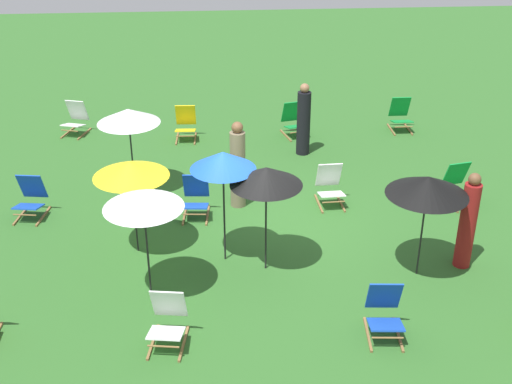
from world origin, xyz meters
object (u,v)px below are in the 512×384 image
Objects in this scene: person_2 at (468,223)px; deckchair_7 at (385,312)px; umbrella_0 at (428,186)px; person_0 at (304,121)px; deckchair_11 at (186,124)px; person_1 at (238,167)px; deckchair_5 at (401,115)px; deckchair_1 at (168,320)px; umbrella_1 at (266,176)px; umbrella_4 at (143,199)px; deckchair_3 at (330,186)px; umbrella_5 at (128,116)px; deckchair_0 at (294,120)px; umbrella_2 at (131,169)px; deckchair_2 at (31,198)px; deckchair_9 at (196,198)px; umbrella_3 at (223,161)px; deckchair_4 at (75,119)px; deckchair_6 at (459,185)px.

deckchair_7 is at bearing -48.27° from person_2.
umbrella_0 reaches higher than person_0.
person_1 is at bearing -70.44° from deckchair_11.
deckchair_5 is 2.97m from person_0.
umbrella_1 reaches higher than deckchair_1.
deckchair_11 is at bearing 85.96° from umbrella_4.
deckchair_3 is 0.46× the size of umbrella_5.
deckchair_0 is 0.50× the size of umbrella_2.
deckchair_2 is 0.49× the size of person_2.
deckchair_0 and deckchair_7 have the same top height.
person_1 reaches higher than deckchair_3.
deckchair_11 is (-0.25, 3.90, 0.00)m from deckchair_9.
deckchair_1 is 2.71m from umbrella_1.
deckchair_5 is 0.47× the size of umbrella_0.
deckchair_2 is 0.42× the size of umbrella_3.
umbrella_3 is (1.51, -0.39, 0.27)m from umbrella_2.
deckchair_4 is at bearing -133.16° from person_2.
person_0 is (-1.18, 5.09, -0.83)m from umbrella_0.
deckchair_11 is at bearing 126.35° from deckchair_3.
deckchair_7 is 0.42× the size of umbrella_3.
umbrella_0 is at bearing -27.52° from deckchair_9.
umbrella_0 reaches higher than deckchair_5.
deckchair_11 is at bearing 116.00° from deckchair_7.
deckchair_1 and deckchair_3 have the same top height.
deckchair_2 and deckchair_9 have the same top height.
deckchair_5 is 8.22m from deckchair_7.
deckchair_0 is 4.80m from umbrella_5.
deckchair_1 is 2.72m from umbrella_3.
umbrella_4 is 1.03× the size of umbrella_5.
umbrella_5 is at bearing 98.51° from umbrella_4.
umbrella_1 reaches higher than umbrella_5.
person_1 is 1.02× the size of person_2.
deckchair_5 is at bearing 56.88° from umbrella_1.
umbrella_0 reaches higher than deckchair_2.
umbrella_3 is (0.88, 2.11, 1.47)m from deckchair_1.
deckchair_3 is 3.22m from umbrella_3.
deckchair_1 is 0.49× the size of umbrella_2.
deckchair_0 is at bearing 114.52° from deckchair_6.
deckchair_3 is 0.47× the size of umbrella_0.
umbrella_2 is at bearing 166.83° from umbrella_0.
umbrella_0 is 4.35m from umbrella_4.
umbrella_1 is (-1.54, 1.83, 1.34)m from deckchair_7.
person_1 reaches higher than deckchair_5.
umbrella_2 reaches higher than deckchair_11.
person_0 reaches higher than deckchair_4.
umbrella_3 reaches higher than deckchair_6.
person_2 is at bearing -54.89° from deckchair_3.
deckchair_1 is at bearing -156.90° from deckchair_6.
deckchair_9 is 3.90m from deckchair_11.
deckchair_9 is 2.10m from umbrella_5.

